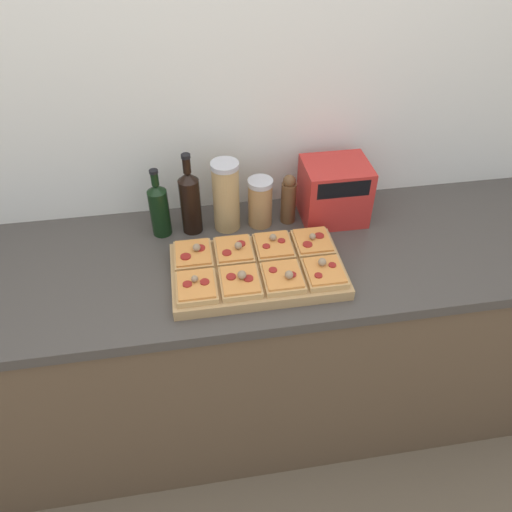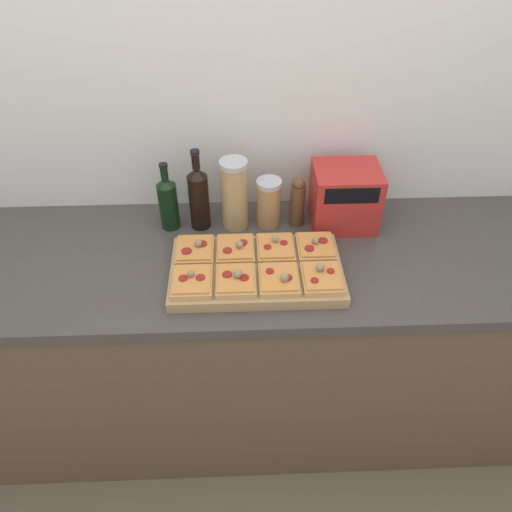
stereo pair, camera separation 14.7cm
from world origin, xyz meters
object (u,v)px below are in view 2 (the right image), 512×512
at_px(grain_jar_short, 269,203).
at_px(pepper_mill, 298,202).
at_px(grain_jar_tall, 233,194).
at_px(toaster_oven, 345,197).
at_px(cutting_board, 256,271).
at_px(wine_bottle, 199,197).
at_px(olive_oil_bottle, 168,202).

xyz_separation_m(grain_jar_short, pepper_mill, (0.10, 0.00, 0.00)).
bearing_deg(grain_jar_tall, toaster_oven, -0.12).
xyz_separation_m(cutting_board, grain_jar_short, (0.06, 0.28, 0.07)).
height_order(grain_jar_short, pepper_mill, pepper_mill).
height_order(wine_bottle, grain_jar_short, wine_bottle).
bearing_deg(grain_jar_short, pepper_mill, 0.00).
bearing_deg(pepper_mill, olive_oil_bottle, 180.00).
distance_m(olive_oil_bottle, pepper_mill, 0.46).
xyz_separation_m(olive_oil_bottle, pepper_mill, (0.46, -0.00, -0.01)).
height_order(cutting_board, grain_jar_tall, grain_jar_tall).
distance_m(cutting_board, grain_jar_tall, 0.31).
bearing_deg(toaster_oven, grain_jar_short, 179.82).
relative_size(cutting_board, pepper_mill, 2.85).
xyz_separation_m(olive_oil_bottle, toaster_oven, (0.63, -0.00, 0.01)).
height_order(wine_bottle, pepper_mill, wine_bottle).
relative_size(cutting_board, wine_bottle, 1.80).
bearing_deg(grain_jar_short, wine_bottle, 180.00).
distance_m(grain_jar_short, pepper_mill, 0.10).
bearing_deg(wine_bottle, pepper_mill, 0.00).
height_order(olive_oil_bottle, grain_jar_short, olive_oil_bottle).
bearing_deg(wine_bottle, grain_jar_tall, 0.00).
xyz_separation_m(grain_jar_tall, toaster_oven, (0.40, -0.00, -0.02)).
distance_m(wine_bottle, toaster_oven, 0.52).
bearing_deg(toaster_oven, cutting_board, -139.71).
height_order(pepper_mill, toaster_oven, toaster_oven).
xyz_separation_m(cutting_board, wine_bottle, (-0.19, 0.28, 0.11)).
xyz_separation_m(grain_jar_tall, grain_jar_short, (0.13, -0.00, -0.04)).
bearing_deg(grain_jar_short, grain_jar_tall, 180.00).
bearing_deg(cutting_board, toaster_oven, 40.29).
xyz_separation_m(olive_oil_bottle, grain_jar_tall, (0.23, -0.00, 0.03)).
xyz_separation_m(grain_jar_short, toaster_oven, (0.27, -0.00, 0.02)).
bearing_deg(wine_bottle, grain_jar_short, 0.00).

